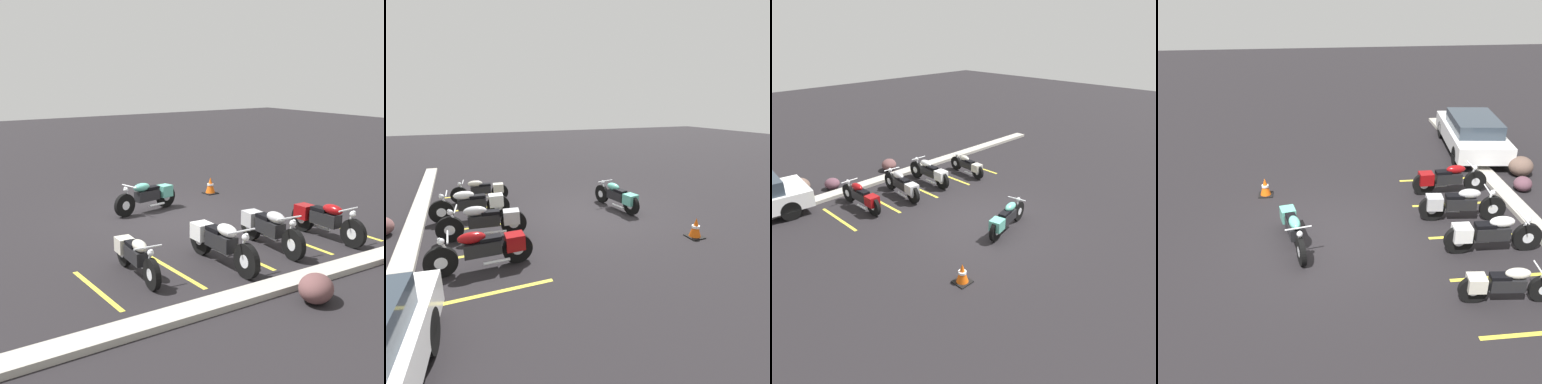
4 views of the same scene
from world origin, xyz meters
The scene contains 16 objects.
ground centered at (0.00, 0.00, 0.00)m, with size 60.00×60.00×0.00m, color black.
motorcycle_teal_featured centered at (0.13, -0.80, 0.44)m, with size 2.09×0.75×0.83m.
parked_bike_0 centered at (-2.10, 3.57, 0.46)m, with size 0.61×2.18×0.86m.
parked_bike_1 centered at (-0.55, 3.40, 0.47)m, with size 0.65×2.23×0.88m.
parked_bike_2 centered at (0.95, 3.61, 0.48)m, with size 0.64×2.28×0.90m.
parked_bike_3 centered at (2.67, 3.23, 0.41)m, with size 0.56×1.96×0.77m.
car_white centered at (-5.34, 5.51, 0.68)m, with size 4.49×2.32×1.29m.
concrete_curb centered at (0.00, 5.25, 0.06)m, with size 18.00×0.50×0.12m, color #A8A399.
landscape_rock_0 centered at (-3.07, 6.30, 0.31)m, with size 0.77×0.75×0.61m, color brown.
landscape_rock_1 centered at (-2.01, 5.88, 0.22)m, with size 0.55×0.53×0.43m, color #5A3844.
traffic_cone centered at (-2.55, -1.60, 0.25)m, with size 0.40×0.40×0.53m.
stall_line_0 centered at (-3.06, 3.49, 0.00)m, with size 0.10×2.10×0.00m, color gold.
stall_line_1 centered at (-1.40, 3.49, 0.00)m, with size 0.10×2.10×0.00m, color gold.
stall_line_2 centered at (0.26, 3.49, 0.00)m, with size 0.10×2.10×0.00m, color gold.
stall_line_3 centered at (1.92, 3.49, 0.00)m, with size 0.10×2.10×0.00m, color gold.
stall_line_4 centered at (3.58, 3.49, 0.00)m, with size 0.10×2.10×0.00m, color gold.
Camera 4 is at (9.22, -0.50, 5.81)m, focal length 42.00 mm.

